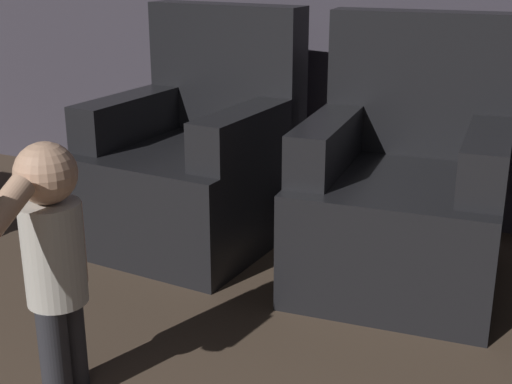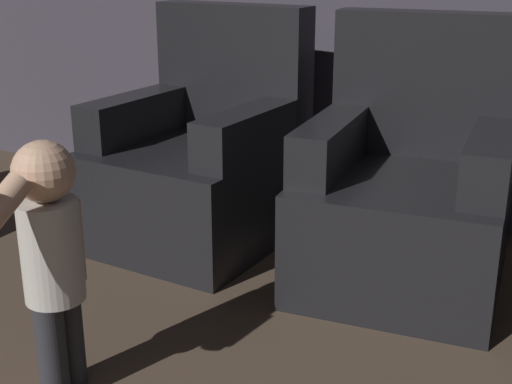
# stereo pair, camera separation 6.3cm
# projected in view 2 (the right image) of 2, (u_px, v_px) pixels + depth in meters

# --- Properties ---
(armchair_left) EXTENTS (0.82, 0.89, 1.05)m
(armchair_left) POSITION_uv_depth(u_px,v_px,m) (201.00, 163.00, 3.26)
(armchair_left) COLOR black
(armchair_left) RESTS_ON ground_plane
(armchair_middle) EXTENTS (0.84, 0.91, 1.05)m
(armchair_middle) POSITION_uv_depth(u_px,v_px,m) (408.00, 195.00, 2.84)
(armchair_middle) COLOR black
(armchair_middle) RESTS_ON ground_plane
(person_toddler) EXTENTS (0.17, 0.55, 0.79)m
(person_toddler) POSITION_uv_depth(u_px,v_px,m) (49.00, 252.00, 2.02)
(person_toddler) COLOR #28282D
(person_toddler) RESTS_ON ground_plane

